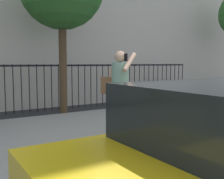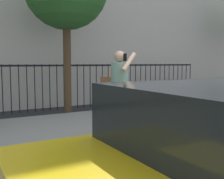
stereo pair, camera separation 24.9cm
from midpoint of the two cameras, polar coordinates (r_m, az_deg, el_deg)
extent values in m
plane|color=#28282B|center=(5.20, 17.30, -13.17)|extent=(60.00, 60.00, 0.00)
cube|color=gray|center=(6.79, 3.41, -7.85)|extent=(28.00, 4.40, 0.15)
cube|color=black|center=(9.91, -8.49, 4.91)|extent=(12.00, 0.04, 0.06)
cylinder|color=black|center=(9.36, -20.86, -0.02)|extent=(0.03, 0.03, 1.60)
cylinder|color=black|center=(9.41, -19.33, 0.05)|extent=(0.03, 0.03, 1.60)
cylinder|color=black|center=(9.46, -17.81, 0.13)|extent=(0.03, 0.03, 1.60)
cylinder|color=black|center=(9.52, -16.31, 0.20)|extent=(0.03, 0.03, 1.60)
cylinder|color=black|center=(9.58, -14.83, 0.27)|extent=(0.03, 0.03, 1.60)
cylinder|color=black|center=(9.65, -13.36, 0.34)|extent=(0.03, 0.03, 1.60)
cylinder|color=black|center=(9.73, -11.92, 0.41)|extent=(0.03, 0.03, 1.60)
cylinder|color=black|center=(9.81, -10.51, 0.48)|extent=(0.03, 0.03, 1.60)
cylinder|color=black|center=(9.90, -9.12, 0.55)|extent=(0.03, 0.03, 1.60)
cylinder|color=black|center=(9.99, -7.75, 0.61)|extent=(0.03, 0.03, 1.60)
cylinder|color=black|center=(10.09, -6.41, 0.68)|extent=(0.03, 0.03, 1.60)
cylinder|color=black|center=(10.19, -5.10, 0.74)|extent=(0.03, 0.03, 1.60)
cylinder|color=black|center=(10.31, -3.81, 0.80)|extent=(0.03, 0.03, 1.60)
cylinder|color=black|center=(10.42, -2.55, 0.86)|extent=(0.03, 0.03, 1.60)
cylinder|color=black|center=(10.54, -1.32, 0.92)|extent=(0.03, 0.03, 1.60)
cylinder|color=black|center=(10.67, -0.12, 0.97)|extent=(0.03, 0.03, 1.60)
cylinder|color=black|center=(10.80, 1.05, 1.03)|extent=(0.03, 0.03, 1.60)
cylinder|color=black|center=(10.93, 2.20, 1.08)|extent=(0.03, 0.03, 1.60)
cylinder|color=black|center=(11.07, 3.32, 1.13)|extent=(0.03, 0.03, 1.60)
cylinder|color=black|center=(11.21, 4.40, 1.18)|extent=(0.03, 0.03, 1.60)
cylinder|color=black|center=(11.36, 5.47, 1.22)|extent=(0.03, 0.03, 1.60)
cylinder|color=black|center=(11.51, 6.50, 1.27)|extent=(0.03, 0.03, 1.60)
cylinder|color=black|center=(11.66, 7.51, 1.31)|extent=(0.03, 0.03, 1.60)
cylinder|color=black|center=(11.82, 8.49, 1.35)|extent=(0.03, 0.03, 1.60)
cylinder|color=black|center=(11.98, 9.44, 1.39)|extent=(0.03, 0.03, 1.60)
cylinder|color=black|center=(12.14, 10.37, 1.43)|extent=(0.03, 0.03, 1.60)
cylinder|color=black|center=(12.31, 11.28, 1.47)|extent=(0.03, 0.03, 1.60)
cylinder|color=black|center=(12.48, 12.16, 1.51)|extent=(0.03, 0.03, 1.60)
cylinder|color=black|center=(12.65, 13.01, 1.54)|extent=(0.03, 0.03, 1.60)
cylinder|color=black|center=(12.83, 13.84, 1.58)|extent=(0.03, 0.03, 1.60)
cylinder|color=black|center=(13.01, 14.66, 1.61)|extent=(0.03, 0.03, 1.60)
cylinder|color=black|center=(13.19, 15.44, 1.64)|extent=(0.03, 0.03, 1.60)
cylinder|color=black|center=(13.37, 16.21, 1.67)|extent=(0.03, 0.03, 1.60)
cylinder|color=tan|center=(5.54, 3.76, -5.96)|extent=(0.15, 0.15, 0.79)
cylinder|color=tan|center=(5.63, 1.94, -5.76)|extent=(0.15, 0.15, 0.79)
cylinder|color=gray|center=(5.48, 2.88, 1.87)|extent=(0.46, 0.46, 0.72)
sphere|color=tan|center=(5.48, 2.90, 6.79)|extent=(0.22, 0.22, 0.22)
cylinder|color=tan|center=(5.38, 4.79, 5.63)|extent=(0.48, 0.32, 0.39)
cylinder|color=tan|center=(5.58, 1.06, 1.71)|extent=(0.09, 0.09, 0.55)
cube|color=black|center=(5.35, 4.03, 6.60)|extent=(0.04, 0.07, 0.15)
cube|color=brown|center=(5.62, 0.53, 0.86)|extent=(0.28, 0.32, 0.34)
cylinder|color=#4C3823|center=(8.62, -8.35, 5.18)|extent=(0.24, 0.24, 3.21)
camera|label=1|loc=(0.12, -88.76, 0.12)|focal=44.58mm
camera|label=2|loc=(0.12, 91.24, -0.12)|focal=44.58mm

